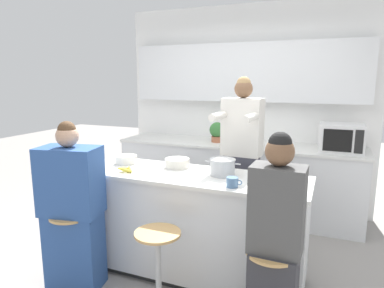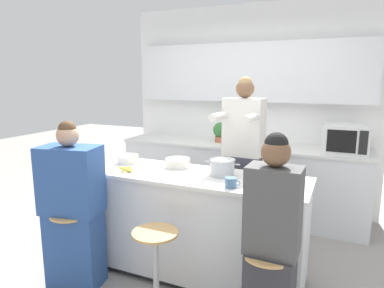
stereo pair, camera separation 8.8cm
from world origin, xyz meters
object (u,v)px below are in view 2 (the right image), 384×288
at_px(coffee_cup_far, 231,183).
at_px(banana_bunch, 127,169).
at_px(cooking_pot, 222,167).
at_px(bar_stool_leftmost, 73,249).
at_px(person_cooking, 243,167).
at_px(coffee_cup_near, 256,175).
at_px(kitchen_island, 189,224).
at_px(potted_plant, 221,132).
at_px(person_wrapped_blanket, 73,211).
at_px(bar_stool_center, 156,272).
at_px(fruit_bowl, 128,159).
at_px(microwave, 346,139).
at_px(person_seated_near, 271,251).

relative_size(coffee_cup_far, banana_bunch, 0.75).
bearing_deg(banana_bunch, cooking_pot, 15.39).
xyz_separation_m(bar_stool_leftmost, person_cooking, (1.12, 1.19, 0.54)).
bearing_deg(coffee_cup_near, person_cooking, 114.90).
height_order(kitchen_island, potted_plant, potted_plant).
height_order(cooking_pot, banana_bunch, cooking_pot).
relative_size(kitchen_island, coffee_cup_far, 16.81).
distance_m(person_wrapped_blanket, banana_bunch, 0.56).
bearing_deg(potted_plant, kitchen_island, -80.33).
height_order(person_wrapped_blanket, coffee_cup_far, person_wrapped_blanket).
height_order(bar_stool_center, person_cooking, person_cooking).
bearing_deg(potted_plant, banana_bunch, -98.60).
distance_m(fruit_bowl, microwave, 2.40).
xyz_separation_m(person_wrapped_blanket, coffee_cup_far, (1.26, 0.33, 0.31)).
distance_m(bar_stool_center, person_seated_near, 0.89).
bearing_deg(microwave, banana_bunch, -135.90).
height_order(person_cooking, cooking_pot, person_cooking).
relative_size(fruit_bowl, potted_plant, 0.79).
bearing_deg(potted_plant, coffee_cup_near, -61.35).
relative_size(bar_stool_center, microwave, 1.39).
xyz_separation_m(bar_stool_center, cooking_pot, (0.28, 0.65, 0.68)).
distance_m(person_cooking, banana_bunch, 1.15).
relative_size(bar_stool_leftmost, coffee_cup_far, 5.39).
xyz_separation_m(coffee_cup_far, potted_plant, (-0.72, 1.80, 0.09)).
bearing_deg(person_seated_near, cooking_pot, 133.59).
bearing_deg(microwave, potted_plant, 178.39).
relative_size(cooking_pot, coffee_cup_far, 2.54).
height_order(person_cooking, coffee_cup_near, person_cooking).
height_order(kitchen_island, coffee_cup_near, coffee_cup_near).
height_order(fruit_bowl, coffee_cup_far, fruit_bowl).
bearing_deg(potted_plant, cooking_pot, -70.10).
bearing_deg(person_seated_near, fruit_bowl, 158.42).
bearing_deg(person_cooking, potted_plant, 124.38).
relative_size(cooking_pot, fruit_bowl, 1.49).
bearing_deg(coffee_cup_far, person_cooking, 99.72).
xyz_separation_m(cooking_pot, coffee_cup_far, (0.17, -0.28, -0.03)).
xyz_separation_m(kitchen_island, bar_stool_leftmost, (-0.81, -0.57, -0.14)).
distance_m(person_wrapped_blanket, microwave, 2.94).
distance_m(person_wrapped_blanket, fruit_bowl, 0.73).
distance_m(banana_bunch, microwave, 2.44).
distance_m(person_cooking, person_wrapped_blanket, 1.63).
relative_size(coffee_cup_near, coffee_cup_far, 1.00).
xyz_separation_m(fruit_bowl, microwave, (1.93, 1.43, 0.11)).
relative_size(coffee_cup_near, banana_bunch, 0.75).
height_order(kitchen_island, cooking_pot, cooking_pot).
bearing_deg(bar_stool_center, fruit_bowl, 135.35).
distance_m(person_wrapped_blanket, person_seated_near, 1.64).
bearing_deg(kitchen_island, person_seated_near, -33.32).
height_order(bar_stool_leftmost, fruit_bowl, fruit_bowl).
bearing_deg(person_wrapped_blanket, banana_bunch, 42.70).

